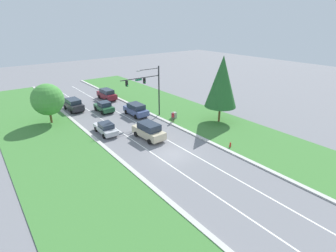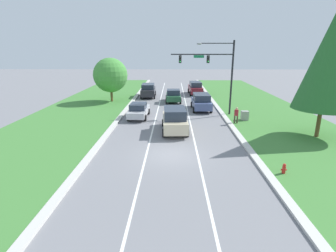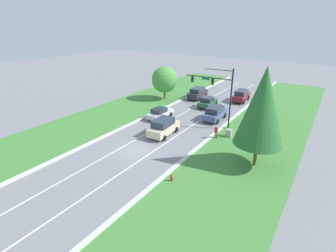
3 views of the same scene
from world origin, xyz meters
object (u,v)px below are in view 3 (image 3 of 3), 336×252
(forest_sedan, at_px, (208,102))
(oak_near_left_tree, at_px, (165,80))
(charcoal_suv, at_px, (198,93))
(pedestrian, at_px, (216,131))
(slate_blue_suv, at_px, (215,113))
(burgundy_suv, at_px, (241,95))
(conifer_near_right_tree, at_px, (262,107))
(utility_cabinet, at_px, (229,133))
(traffic_signal_mast, at_px, (218,88))
(fire_hydrant, at_px, (171,178))
(silver_sedan, at_px, (160,113))
(champagne_suv, at_px, (163,127))

(forest_sedan, height_order, oak_near_left_tree, oak_near_left_tree)
(charcoal_suv, xyz_separation_m, pedestrian, (10.03, -14.89, -0.11))
(slate_blue_suv, bearing_deg, charcoal_suv, 128.56)
(burgundy_suv, height_order, conifer_near_right_tree, conifer_near_right_tree)
(oak_near_left_tree, bearing_deg, utility_cabinet, -31.36)
(forest_sedan, relative_size, charcoal_suv, 0.85)
(traffic_signal_mast, height_order, fire_hydrant, traffic_signal_mast)
(silver_sedan, xyz_separation_m, pedestrian, (9.91, -2.32, 0.14))
(silver_sedan, distance_m, oak_near_left_tree, 10.34)
(pedestrian, height_order, oak_near_left_tree, oak_near_left_tree)
(charcoal_suv, xyz_separation_m, utility_cabinet, (11.22, -13.65, -0.54))
(slate_blue_suv, distance_m, fire_hydrant, 17.33)
(traffic_signal_mast, height_order, pedestrian, traffic_signal_mast)
(burgundy_suv, bearing_deg, forest_sedan, -120.93)
(traffic_signal_mast, bearing_deg, slate_blue_suv, 114.83)
(charcoal_suv, height_order, pedestrian, charcoal_suv)
(fire_hydrant, bearing_deg, burgundy_suv, 95.95)
(silver_sedan, height_order, pedestrian, pedestrian)
(slate_blue_suv, xyz_separation_m, oak_near_left_tree, (-11.98, 4.82, 2.67))
(forest_sedan, relative_size, burgundy_suv, 0.83)
(silver_sedan, bearing_deg, forest_sedan, 68.60)
(fire_hydrant, relative_size, conifer_near_right_tree, 0.07)
(charcoal_suv, relative_size, conifer_near_right_tree, 0.50)
(conifer_near_right_tree, bearing_deg, charcoal_suv, 130.01)
(traffic_signal_mast, bearing_deg, oak_near_left_tree, 151.22)
(utility_cabinet, bearing_deg, forest_sedan, 127.13)
(burgundy_suv, xyz_separation_m, silver_sedan, (-7.30, -15.15, -0.27))
(silver_sedan, bearing_deg, utility_cabinet, -3.62)
(silver_sedan, relative_size, conifer_near_right_tree, 0.48)
(utility_cabinet, distance_m, pedestrian, 1.77)
(slate_blue_suv, height_order, conifer_near_right_tree, conifer_near_right_tree)
(traffic_signal_mast, bearing_deg, forest_sedan, 121.92)
(forest_sedan, bearing_deg, utility_cabinet, -53.95)
(traffic_signal_mast, relative_size, oak_near_left_tree, 1.33)
(forest_sedan, relative_size, slate_blue_suv, 0.87)
(charcoal_suv, xyz_separation_m, champagne_suv, (3.98, -17.45, 0.04))
(slate_blue_suv, distance_m, pedestrian, 6.76)
(forest_sedan, xyz_separation_m, champagne_suv, (0.12, -13.52, 0.19))
(silver_sedan, relative_size, slate_blue_suv, 0.97)
(forest_sedan, distance_m, charcoal_suv, 5.50)
(champagne_suv, bearing_deg, utility_cabinet, 24.82)
(charcoal_suv, distance_m, champagne_suv, 17.89)
(traffic_signal_mast, relative_size, fire_hydrant, 11.46)
(oak_near_left_tree, bearing_deg, charcoal_suv, 39.53)
(forest_sedan, height_order, silver_sedan, forest_sedan)
(champagne_suv, bearing_deg, forest_sedan, 87.66)
(champagne_suv, distance_m, pedestrian, 6.58)
(traffic_signal_mast, height_order, conifer_near_right_tree, conifer_near_right_tree)
(pedestrian, bearing_deg, oak_near_left_tree, -20.90)
(champagne_suv, height_order, pedestrian, champagne_suv)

